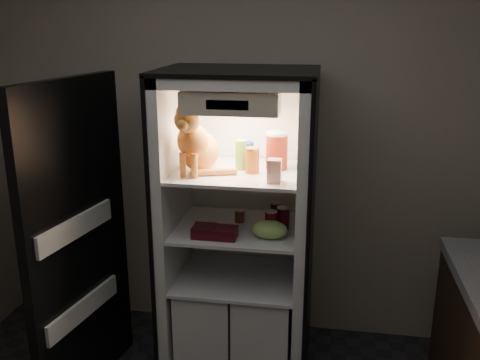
% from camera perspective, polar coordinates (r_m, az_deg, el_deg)
% --- Properties ---
extents(room_shell, '(3.60, 3.60, 3.60)m').
position_cam_1_polar(room_shell, '(1.80, -7.55, -0.12)').
color(room_shell, white).
rests_on(room_shell, floor).
extents(refrigerator, '(0.90, 0.72, 1.88)m').
position_cam_1_polar(refrigerator, '(3.35, -0.09, -6.94)').
color(refrigerator, white).
rests_on(refrigerator, floor).
extents(fridge_door, '(0.22, 0.87, 1.85)m').
position_cam_1_polar(fridge_door, '(3.17, -16.85, -6.70)').
color(fridge_door, black).
rests_on(fridge_door, floor).
extents(tabby_cat, '(0.36, 0.42, 0.43)m').
position_cam_1_polar(tabby_cat, '(3.07, -4.66, 3.77)').
color(tabby_cat, '#C95019').
rests_on(tabby_cat, refrigerator).
extents(parmesan_shaker, '(0.07, 0.07, 0.18)m').
position_cam_1_polar(parmesan_shaker, '(3.13, 0.11, 2.70)').
color(parmesan_shaker, green).
rests_on(parmesan_shaker, refrigerator).
extents(mayo_tub, '(0.09, 0.09, 0.13)m').
position_cam_1_polar(mayo_tub, '(3.28, 0.67, 2.95)').
color(mayo_tub, white).
rests_on(mayo_tub, refrigerator).
extents(salsa_jar, '(0.08, 0.08, 0.15)m').
position_cam_1_polar(salsa_jar, '(3.07, 1.30, 2.13)').
color(salsa_jar, maroon).
rests_on(salsa_jar, refrigerator).
extents(pepper_jar, '(0.13, 0.13, 0.22)m').
position_cam_1_polar(pepper_jar, '(3.15, 3.94, 3.16)').
color(pepper_jar, '#9D2C15').
rests_on(pepper_jar, refrigerator).
extents(cream_carton, '(0.07, 0.07, 0.13)m').
position_cam_1_polar(cream_carton, '(2.89, 3.69, 0.99)').
color(cream_carton, white).
rests_on(cream_carton, refrigerator).
extents(soda_can_a, '(0.07, 0.07, 0.12)m').
position_cam_1_polar(soda_can_a, '(3.30, 3.84, -3.43)').
color(soda_can_a, black).
rests_on(soda_can_a, refrigerator).
extents(soda_can_b, '(0.07, 0.07, 0.14)m').
position_cam_1_polar(soda_can_b, '(3.18, 4.59, -4.09)').
color(soda_can_b, black).
rests_on(soda_can_b, refrigerator).
extents(soda_can_c, '(0.07, 0.07, 0.14)m').
position_cam_1_polar(soda_can_c, '(3.12, 3.33, -4.51)').
color(soda_can_c, black).
rests_on(soda_can_c, refrigerator).
extents(condiment_jar, '(0.06, 0.06, 0.08)m').
position_cam_1_polar(condiment_jar, '(3.29, -0.06, -3.81)').
color(condiment_jar, brown).
rests_on(condiment_jar, refrigerator).
extents(grape_bag, '(0.20, 0.15, 0.10)m').
position_cam_1_polar(grape_bag, '(3.06, 3.20, -5.30)').
color(grape_bag, '#99D362').
rests_on(grape_bag, refrigerator).
extents(berry_box_left, '(0.13, 0.13, 0.06)m').
position_cam_1_polar(berry_box_left, '(3.09, -3.84, -5.47)').
color(berry_box_left, '#4B0C18').
rests_on(berry_box_left, refrigerator).
extents(berry_box_right, '(0.12, 0.12, 0.06)m').
position_cam_1_polar(berry_box_right, '(3.06, -1.51, -5.68)').
color(berry_box_right, '#4B0C18').
rests_on(berry_box_right, refrigerator).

